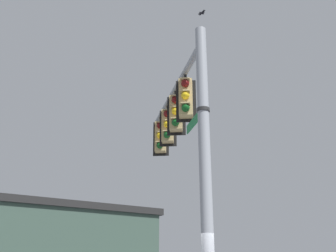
% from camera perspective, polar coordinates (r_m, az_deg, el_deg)
% --- Properties ---
extents(signal_pole, '(0.26, 0.26, 7.32)m').
position_cam_1_polar(signal_pole, '(8.38, 5.44, -7.29)').
color(signal_pole, gray).
rests_on(signal_pole, ground).
extents(mast_arm, '(1.85, 5.15, 0.16)m').
position_cam_1_polar(mast_arm, '(11.92, 0.87, 4.93)').
color(mast_arm, gray).
extents(traffic_light_nearest_pole, '(0.54, 0.49, 1.31)m').
position_cam_1_polar(traffic_light_nearest_pole, '(10.45, 2.58, 4.09)').
color(traffic_light_nearest_pole, black).
extents(traffic_light_mid_inner, '(0.54, 0.49, 1.31)m').
position_cam_1_polar(traffic_light_mid_inner, '(11.39, 1.14, 1.89)').
color(traffic_light_mid_inner, black).
extents(traffic_light_mid_outer, '(0.54, 0.49, 1.31)m').
position_cam_1_polar(traffic_light_mid_outer, '(12.36, -0.07, 0.02)').
color(traffic_light_mid_outer, black).
extents(traffic_light_arm_end, '(0.54, 0.49, 1.31)m').
position_cam_1_polar(traffic_light_arm_end, '(13.34, -1.11, -1.57)').
color(traffic_light_arm_end, black).
extents(street_name_sign, '(0.58, 1.40, 0.22)m').
position_cam_1_polar(street_name_sign, '(9.20, 4.37, 1.36)').
color(street_name_sign, '#147238').
extents(bird_flying, '(0.27, 0.32, 0.11)m').
position_cam_1_polar(bird_flying, '(15.04, 4.90, 15.98)').
color(bird_flying, black).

